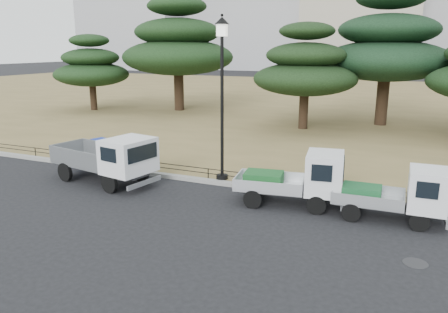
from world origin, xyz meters
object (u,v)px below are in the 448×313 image
at_px(truck_kei_rear, 398,194).
at_px(tarp_pile, 99,151).
at_px(truck_large, 107,157).
at_px(street_lamp, 222,72).
at_px(truck_kei_front, 298,179).

relative_size(truck_kei_rear, tarp_pile, 1.79).
distance_m(truck_large, tarp_pile, 3.19).
bearing_deg(street_lamp, truck_kei_front, -21.30).
height_order(truck_kei_rear, tarp_pile, truck_kei_rear).
relative_size(street_lamp, tarp_pile, 3.32).
bearing_deg(truck_kei_rear, street_lamp, 166.51).
height_order(truck_kei_rear, street_lamp, street_lamp).
relative_size(truck_large, street_lamp, 0.76).
height_order(truck_large, street_lamp, street_lamp).
height_order(truck_kei_front, tarp_pile, truck_kei_front).
xyz_separation_m(truck_large, street_lamp, (4.00, 1.81, 3.17)).
bearing_deg(truck_large, truck_kei_front, 14.86).
xyz_separation_m(truck_kei_rear, street_lamp, (-6.38, 1.37, 3.38)).
bearing_deg(truck_large, truck_kei_rear, 13.11).
xyz_separation_m(street_lamp, tarp_pile, (-6.26, 0.38, -3.66)).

